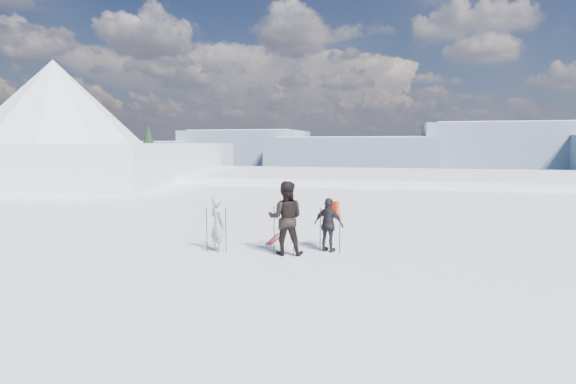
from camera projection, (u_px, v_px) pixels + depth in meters
The scene contains 9 objects.
lake_basin at pixel (378, 254), 38.77m from camera, with size 820.00×820.00×71.62m.
far_mountain_range at pixel (424, 153), 443.04m from camera, with size 770.00×110.00×53.00m.
near_ridge at pixel (102, 210), 43.88m from camera, with size 31.37×35.68×25.62m.
skier_grey at pixel (218, 224), 12.51m from camera, with size 0.56×0.37×1.55m, color #9AA0A8.
skier_dark at pixel (286, 218), 12.15m from camera, with size 0.98×0.76×2.01m, color black.
skier_pack at pixel (329, 225), 12.48m from camera, with size 0.89×0.37×1.52m, color black.
backpack at pixel (333, 189), 12.59m from camera, with size 0.32×0.18×0.46m, color red.
ski_poles at pixel (276, 231), 12.31m from camera, with size 3.66×0.71×1.36m.
skis_loose at pixel (275, 239), 14.13m from camera, with size 0.28×1.70×0.03m.
Camera 1 is at (1.15, -8.74, 3.03)m, focal length 28.00 mm.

